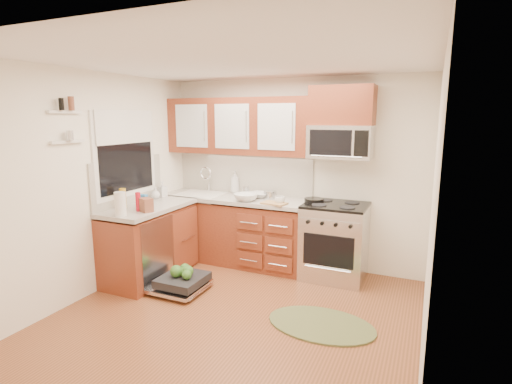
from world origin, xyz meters
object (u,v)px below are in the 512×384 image
at_px(dishwasher, 180,283).
at_px(stock_pot, 270,195).
at_px(upper_cabinets, 238,126).
at_px(bowl_b, 246,197).
at_px(range, 334,241).
at_px(cup, 280,200).
at_px(sink, 201,203).
at_px(cutting_board, 274,203).
at_px(bowl_a, 260,195).
at_px(rug, 321,325).
at_px(microwave, 340,142).
at_px(skillet, 314,200).
at_px(paper_towel_roll, 120,204).

relative_size(dishwasher, stock_pot, 3.97).
bearing_deg(upper_cabinets, bowl_b, -50.52).
xyz_separation_m(range, dishwasher, (-1.54, -1.13, -0.38)).
bearing_deg(cup, upper_cabinets, 157.28).
xyz_separation_m(sink, cutting_board, (1.20, -0.20, 0.14)).
height_order(range, cutting_board, range).
height_order(sink, bowl_a, bowl_a).
relative_size(dishwasher, bowl_a, 2.50).
bearing_deg(rug, microwave, 97.13).
height_order(cutting_board, bowl_b, bowl_b).
bearing_deg(bowl_b, cutting_board, -4.20).
bearing_deg(bowl_b, skillet, 12.36).
relative_size(sink, bowl_a, 2.21).
bearing_deg(bowl_a, bowl_b, -105.02).
xyz_separation_m(rug, stock_pot, (-1.08, 1.32, 0.97)).
height_order(stock_pot, cup, stock_pot).
bearing_deg(dishwasher, microwave, 39.07).
bearing_deg(sink, rug, -30.17).
distance_m(upper_cabinets, bowl_b, 1.00).
xyz_separation_m(sink, rug, (2.10, -1.22, -0.79)).
xyz_separation_m(microwave, skillet, (-0.28, -0.11, -0.73)).
xyz_separation_m(dishwasher, cup, (0.87, 0.97, 0.87)).
bearing_deg(range, paper_towel_roll, -144.87).
bearing_deg(dishwasher, bowl_a, 68.79).
bearing_deg(bowl_a, skillet, -7.08).
xyz_separation_m(range, cup, (-0.67, -0.16, 0.50)).
height_order(range, microwave, microwave).
xyz_separation_m(microwave, cup, (-0.67, -0.28, -0.73)).
relative_size(stock_pot, cutting_board, 0.58).
bearing_deg(dishwasher, sink, 109.20).
distance_m(range, paper_towel_roll, 2.59).
xyz_separation_m(upper_cabinets, sink, (-0.52, -0.16, -1.07)).
xyz_separation_m(dishwasher, paper_towel_roll, (-0.52, -0.32, 0.96)).
height_order(dishwasher, stock_pot, stock_pot).
distance_m(stock_pot, bowl_a, 0.15).
bearing_deg(cutting_board, range, 16.07).
distance_m(microwave, bowl_a, 1.29).
relative_size(paper_towel_roll, bowl_b, 0.87).
relative_size(range, bowl_b, 3.09).
relative_size(microwave, rug, 0.72).
relative_size(range, microwave, 1.25).
bearing_deg(microwave, bowl_b, -165.22).
relative_size(bowl_a, cup, 2.27).
relative_size(range, dishwasher, 1.36).
xyz_separation_m(range, sink, (-1.93, -0.01, 0.33)).
bearing_deg(upper_cabinets, bowl_a, -6.65).
bearing_deg(bowl_a, range, -5.64).
bearing_deg(range, cup, -166.39).
distance_m(skillet, paper_towel_roll, 2.30).
relative_size(upper_cabinets, bowl_a, 7.31).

